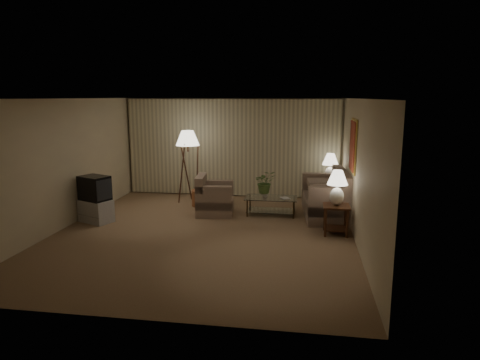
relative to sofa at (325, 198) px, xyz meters
name	(u,v)px	position (x,y,z in m)	size (l,w,h in m)	color
ground	(204,233)	(-2.50, -1.69, -0.42)	(7.00, 7.00, 0.00)	#8C694D
room_shell	(219,140)	(-2.48, -0.18, 1.33)	(6.04, 7.02, 2.72)	#C2B195
sofa	(325,198)	(0.00, 0.00, 0.00)	(2.05, 1.25, 0.84)	gray
armchair	(215,199)	(-2.57, -0.25, -0.05)	(1.07, 1.03, 0.74)	gray
side_table_near	(336,214)	(0.15, -1.35, -0.01)	(0.52, 0.52, 0.60)	#33190D
side_table_far	(329,188)	(0.15, 1.21, -0.02)	(0.54, 0.46, 0.60)	#33190D
table_lamp_near	(337,185)	(0.15, -1.35, 0.60)	(0.41, 0.41, 0.71)	white
table_lamp_far	(330,165)	(0.15, 1.21, 0.60)	(0.41, 0.41, 0.71)	white
coffee_table	(271,203)	(-1.26, -0.10, -0.14)	(1.20, 0.66, 0.41)	silver
tv_cabinet	(96,211)	(-5.05, -1.27, -0.17)	(0.83, 0.69, 0.50)	#B2B2B4
crt_tv	(94,188)	(-5.05, -1.27, 0.34)	(0.75, 0.66, 0.53)	black
floor_lamp	(188,165)	(-3.50, 0.83, 0.56)	(0.61, 0.61, 1.88)	#33190D
ottoman	(204,198)	(-3.03, 0.52, -0.22)	(0.60, 0.60, 0.40)	#9D5535
vase	(265,194)	(-1.41, -0.10, 0.07)	(0.14, 0.14, 0.15)	white
flowers	(265,180)	(-1.41, -0.10, 0.41)	(0.48, 0.42, 0.53)	#4C6F31
book	(282,198)	(-1.01, -0.20, 0.00)	(0.18, 0.25, 0.02)	olive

